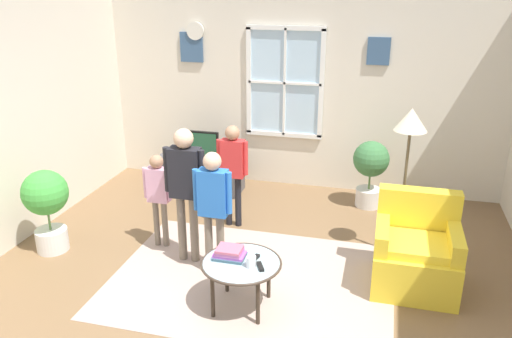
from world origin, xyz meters
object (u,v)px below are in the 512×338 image
television (198,144)px  tv_stand (199,174)px  coffee_table (241,266)px  book_stack (230,253)px  person_pink_shirt (158,190)px  armchair (416,253)px  remote_near_cup (255,259)px  potted_plant_corner (46,202)px  cup (251,262)px  remote_near_books (260,266)px  person_black_shirt (186,180)px  person_blue_shirt (213,200)px  person_red_shirt (233,164)px  potted_plant_by_window (371,167)px  floor_lamp (410,135)px

television → tv_stand: bearing=90.0°
coffee_table → book_stack: 0.15m
person_pink_shirt → armchair: bearing=-2.2°
book_stack → remote_near_cup: (0.22, 0.02, -0.04)m
television → coffee_table: (1.31, -2.46, -0.23)m
coffee_table → potted_plant_corner: potted_plant_corner is taller
remote_near_cup → person_pink_shirt: bearing=147.7°
cup → person_pink_shirt: bearing=143.9°
remote_near_books → person_black_shirt: size_ratio=0.10×
cup → person_blue_shirt: (-0.51, 0.52, 0.29)m
book_stack → person_red_shirt: size_ratio=0.22×
armchair → remote_near_cup: (-1.38, -0.69, 0.14)m
remote_near_cup → person_blue_shirt: size_ratio=0.11×
book_stack → person_pink_shirt: 1.32m
coffee_table → remote_near_books: size_ratio=5.04×
tv_stand → coffee_table: size_ratio=1.66×
potted_plant_by_window → floor_lamp: floor_lamp is taller
armchair → television: bearing=148.6°
television → potted_plant_by_window: size_ratio=0.66×
floor_lamp → television: bearing=156.3°
armchair → person_black_shirt: 2.30m
tv_stand → person_blue_shirt: (0.90, -2.00, 0.57)m
coffee_table → person_black_shirt: person_black_shirt is taller
coffee_table → cup: bearing=-26.6°
television → person_pink_shirt: person_pink_shirt is taller
book_stack → person_blue_shirt: bearing=124.1°
television → coffee_table: size_ratio=0.80×
remote_near_cup → television: bearing=120.5°
remote_near_cup → person_black_shirt: person_black_shirt is taller
remote_near_cup → book_stack: bearing=-174.7°
potted_plant_by_window → person_pink_shirt: bearing=-142.6°
television → potted_plant_corner: bearing=-115.3°
remote_near_cup → floor_lamp: (1.23, 1.23, 0.85)m
tv_stand → potted_plant_corner: bearing=-115.2°
person_blue_shirt → potted_plant_by_window: size_ratio=1.46×
remote_near_books → person_blue_shirt: person_blue_shirt is taller
remote_near_books → remote_near_cup: 0.14m
coffee_table → potted_plant_by_window: size_ratio=0.82×
person_pink_shirt → floor_lamp: size_ratio=0.66×
coffee_table → person_red_shirt: (-0.54, 1.53, 0.34)m
tv_stand → remote_near_cup: bearing=-59.6°
cup → remote_near_books: bearing=6.2°
remote_near_cup → person_blue_shirt: (-0.51, 0.40, 0.33)m
television → potted_plant_corner: potted_plant_corner is taller
person_black_shirt → floor_lamp: size_ratio=0.89×
potted_plant_by_window → floor_lamp: 1.47m
person_pink_shirt → floor_lamp: (2.49, 0.44, 0.66)m
coffee_table → remote_near_books: 0.19m
tv_stand → person_red_shirt: 1.32m
remote_near_books → tv_stand: bearing=120.6°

